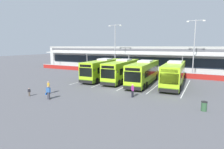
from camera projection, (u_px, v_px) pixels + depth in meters
name	position (u px, v px, depth m)	size (l,w,h in m)	color
ground_plane	(118.00, 90.00, 26.07)	(200.00, 200.00, 0.00)	#56565B
terminal_building	(161.00, 58.00, 49.29)	(70.00, 13.00, 6.00)	#B7B7B2
red_barrier_wall	(148.00, 73.00, 38.74)	(60.00, 0.40, 1.10)	maroon
coach_bus_leftmost	(103.00, 70.00, 34.39)	(3.41, 12.26, 3.78)	#9ED11E
coach_bus_left_centre	(122.00, 71.00, 32.72)	(3.41, 12.26, 3.78)	#9ED11E
coach_bus_centre	(144.00, 73.00, 30.00)	(3.41, 12.26, 3.78)	#9ED11E
coach_bus_right_centre	(174.00, 74.00, 28.61)	(3.41, 12.26, 3.78)	#9ED11E
bay_stripe_far_west	(92.00, 78.00, 35.13)	(0.14, 13.00, 0.01)	silver
bay_stripe_west	(111.00, 80.00, 33.24)	(0.14, 13.00, 0.01)	silver
bay_stripe_mid_west	(133.00, 82.00, 31.35)	(0.14, 13.00, 0.01)	silver
bay_stripe_centre	(158.00, 85.00, 29.46)	(0.14, 13.00, 0.01)	silver
bay_stripe_mid_east	(186.00, 87.00, 27.57)	(0.14, 13.00, 0.01)	silver
pedestrian_with_handbag	(48.00, 92.00, 21.34)	(0.65, 0.37, 1.62)	#33333D
pedestrian_in_dark_coat	(49.00, 87.00, 23.86)	(0.50, 0.41, 1.62)	slate
pedestrian_child	(29.00, 92.00, 22.74)	(0.32, 0.22, 1.00)	#4C4238
pedestrian_near_bin	(133.00, 90.00, 22.20)	(0.44, 0.45, 1.62)	black
lamp_post_west	(115.00, 45.00, 43.19)	(3.24, 0.28, 11.00)	#9E9EA3
lamp_post_centre	(194.00, 45.00, 35.39)	(3.24, 0.28, 11.00)	#9E9EA3
litter_bin	(204.00, 106.00, 17.55)	(0.54, 0.54, 0.93)	#2D5133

